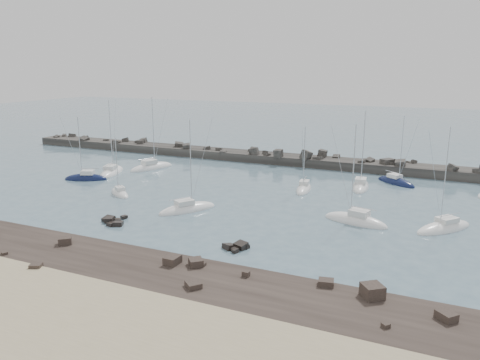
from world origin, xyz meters
The scene contains 15 objects.
ground centered at (0.00, 0.00, 0.00)m, with size 400.00×400.00×0.00m, color slate.
rock_shelf centered at (0.01, -21.96, 0.01)m, with size 140.00×12.00×1.93m.
rock_cluster_near centered at (-4.69, -9.81, 0.16)m, with size 3.93×4.19×1.25m.
rock_cluster_far centered at (14.39, -11.29, 0.08)m, with size 3.12×2.77×1.41m.
breakwater centered at (-7.06, 37.99, 0.30)m, with size 115.00×7.39×5.27m.
sailboat_0 centered at (-24.51, 14.18, 0.14)m, with size 5.97×10.28×15.44m.
sailboat_1 centered at (-25.50, 8.06, 0.16)m, with size 8.27×5.36×12.79m.
sailboat_2 centered at (-19.94, 21.22, 0.15)m, with size 6.51×10.47×15.87m.
sailboat_3 centered at (-13.07, 2.22, 0.13)m, with size 6.42×5.16×10.26m.
sailboat_4 centered at (13.88, 17.48, 0.15)m, with size 3.22×7.68×11.97m.
sailboat_5 centered at (1.63, -0.79, 0.14)m, with size 7.29×9.22×14.39m.
sailboat_6 centered at (27.69, 29.03, 0.14)m, with size 8.20×7.13×13.24m.
sailboat_7 centered at (25.25, 3.90, 0.16)m, with size 9.45×4.81×14.44m.
sailboat_8 centered at (22.42, 23.14, 0.15)m, with size 3.82×9.30×14.39m.
sailboat_9 centered at (36.24, 5.83, 0.13)m, with size 8.03×8.95×14.44m.
Camera 1 is at (35.74, -57.49, 20.64)m, focal length 35.00 mm.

